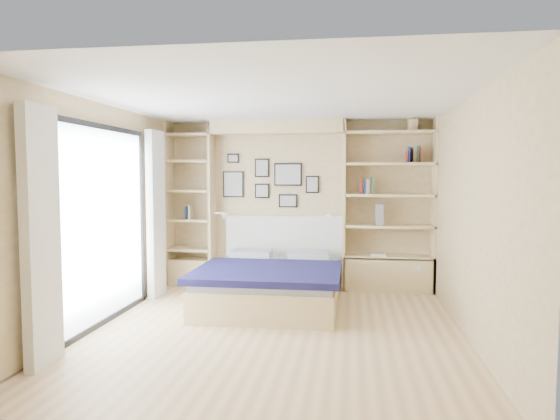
# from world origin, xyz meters

# --- Properties ---
(ground) EXTENTS (4.50, 4.50, 0.00)m
(ground) POSITION_xyz_m (0.00, 0.00, 0.00)
(ground) COLOR #DFBB85
(ground) RESTS_ON ground
(room_shell) EXTENTS (4.50, 4.50, 4.50)m
(room_shell) POSITION_xyz_m (-0.39, 1.52, 1.08)
(room_shell) COLOR #CDB582
(room_shell) RESTS_ON ground
(bed) EXTENTS (1.80, 2.25, 1.07)m
(bed) POSITION_xyz_m (-0.21, 1.10, 0.28)
(bed) COLOR #E0C589
(bed) RESTS_ON ground
(photo_gallery) EXTENTS (1.48, 0.02, 0.82)m
(photo_gallery) POSITION_xyz_m (-0.45, 2.22, 1.60)
(photo_gallery) COLOR black
(photo_gallery) RESTS_ON ground
(reading_lamps) EXTENTS (1.92, 0.12, 0.15)m
(reading_lamps) POSITION_xyz_m (-0.30, 2.00, 1.10)
(reading_lamps) COLOR silver
(reading_lamps) RESTS_ON ground
(shelf_decor) EXTENTS (3.48, 0.23, 2.03)m
(shelf_decor) POSITION_xyz_m (1.18, 2.07, 1.72)
(shelf_decor) COLOR #A51E1E
(shelf_decor) RESTS_ON ground
(deck_chair) EXTENTS (0.69, 0.83, 0.73)m
(deck_chair) POSITION_xyz_m (-3.22, 0.84, 0.35)
(deck_chair) COLOR tan
(deck_chair) RESTS_ON ground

